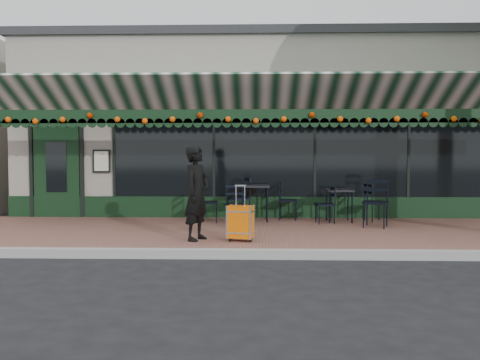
{
  "coord_description": "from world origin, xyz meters",
  "views": [
    {
      "loc": [
        -0.01,
        -8.11,
        1.68
      ],
      "look_at": [
        -0.31,
        1.6,
        1.17
      ],
      "focal_mm": 38.0,
      "sensor_mm": 36.0,
      "label": 1
    }
  ],
  "objects_px": {
    "woman": "(197,193)",
    "cafe_table_a": "(339,193)",
    "suitcase": "(240,223)",
    "chair_a_left": "(325,205)",
    "chair_a_right": "(376,202)",
    "chair_b_right": "(288,201)",
    "chair_b_left": "(238,199)",
    "cafe_table_b": "(255,189)",
    "chair_b_front": "(236,205)",
    "chair_solo": "(208,203)",
    "chair_a_front": "(376,203)"
  },
  "relations": [
    {
      "from": "chair_b_front",
      "to": "chair_solo",
      "type": "distance_m",
      "value": 0.86
    },
    {
      "from": "chair_a_front",
      "to": "chair_b_left",
      "type": "relative_size",
      "value": 1.0
    },
    {
      "from": "suitcase",
      "to": "chair_a_left",
      "type": "height_order",
      "value": "suitcase"
    },
    {
      "from": "chair_b_front",
      "to": "chair_b_left",
      "type": "bearing_deg",
      "value": 77.52
    },
    {
      "from": "suitcase",
      "to": "chair_a_front",
      "type": "height_order",
      "value": "chair_a_front"
    },
    {
      "from": "cafe_table_a",
      "to": "chair_a_right",
      "type": "bearing_deg",
      "value": 3.39
    },
    {
      "from": "chair_a_right",
      "to": "chair_b_front",
      "type": "bearing_deg",
      "value": 89.5
    },
    {
      "from": "cafe_table_a",
      "to": "chair_a_right",
      "type": "xyz_separation_m",
      "value": [
        0.83,
        0.05,
        -0.22
      ]
    },
    {
      "from": "cafe_table_b",
      "to": "chair_solo",
      "type": "xyz_separation_m",
      "value": [
        -1.03,
        -0.25,
        -0.31
      ]
    },
    {
      "from": "suitcase",
      "to": "chair_a_right",
      "type": "xyz_separation_m",
      "value": [
        2.98,
        2.66,
        0.11
      ]
    },
    {
      "from": "woman",
      "to": "chair_solo",
      "type": "xyz_separation_m",
      "value": [
        -0.02,
        2.36,
        -0.41
      ]
    },
    {
      "from": "chair_a_left",
      "to": "chair_a_right",
      "type": "bearing_deg",
      "value": 99.04
    },
    {
      "from": "woman",
      "to": "chair_a_left",
      "type": "bearing_deg",
      "value": -25.56
    },
    {
      "from": "chair_b_right",
      "to": "chair_b_front",
      "type": "distance_m",
      "value": 1.55
    },
    {
      "from": "cafe_table_a",
      "to": "chair_a_front",
      "type": "bearing_deg",
      "value": -54.2
    },
    {
      "from": "chair_a_right",
      "to": "chair_b_right",
      "type": "xyz_separation_m",
      "value": [
        -1.96,
        0.23,
        0.01
      ]
    },
    {
      "from": "cafe_table_a",
      "to": "chair_solo",
      "type": "bearing_deg",
      "value": -176.65
    },
    {
      "from": "cafe_table_b",
      "to": "chair_b_front",
      "type": "xyz_separation_m",
      "value": [
        -0.4,
        -0.83,
        -0.3
      ]
    },
    {
      "from": "suitcase",
      "to": "chair_a_right",
      "type": "distance_m",
      "value": 3.99
    },
    {
      "from": "chair_b_front",
      "to": "chair_a_left",
      "type": "bearing_deg",
      "value": 3.03
    },
    {
      "from": "chair_a_front",
      "to": "chair_b_left",
      "type": "xyz_separation_m",
      "value": [
        -2.88,
        0.87,
        0.0
      ]
    },
    {
      "from": "chair_a_right",
      "to": "chair_a_front",
      "type": "xyz_separation_m",
      "value": [
        -0.22,
        -0.9,
        0.07
      ]
    },
    {
      "from": "chair_a_right",
      "to": "chair_b_right",
      "type": "bearing_deg",
      "value": 68.4
    },
    {
      "from": "chair_a_right",
      "to": "woman",
      "type": "bearing_deg",
      "value": 109.72
    },
    {
      "from": "woman",
      "to": "chair_a_front",
      "type": "bearing_deg",
      "value": -41.32
    },
    {
      "from": "cafe_table_a",
      "to": "chair_solo",
      "type": "xyz_separation_m",
      "value": [
        -2.93,
        -0.17,
        -0.22
      ]
    },
    {
      "from": "chair_b_right",
      "to": "chair_b_left",
      "type": "bearing_deg",
      "value": 109.75
    },
    {
      "from": "cafe_table_b",
      "to": "woman",
      "type": "bearing_deg",
      "value": -111.22
    },
    {
      "from": "woman",
      "to": "chair_b_right",
      "type": "relative_size",
      "value": 1.9
    },
    {
      "from": "chair_a_left",
      "to": "chair_solo",
      "type": "distance_m",
      "value": 2.58
    },
    {
      "from": "cafe_table_a",
      "to": "cafe_table_b",
      "type": "height_order",
      "value": "cafe_table_b"
    },
    {
      "from": "chair_b_front",
      "to": "chair_a_front",
      "type": "bearing_deg",
      "value": -12.38
    },
    {
      "from": "cafe_table_a",
      "to": "chair_a_left",
      "type": "height_order",
      "value": "chair_a_left"
    },
    {
      "from": "chair_b_right",
      "to": "chair_solo",
      "type": "bearing_deg",
      "value": 110.89
    },
    {
      "from": "cafe_table_a",
      "to": "chair_b_left",
      "type": "distance_m",
      "value": 2.27
    },
    {
      "from": "cafe_table_a",
      "to": "chair_b_front",
      "type": "distance_m",
      "value": 2.42
    },
    {
      "from": "cafe_table_b",
      "to": "chair_b_front",
      "type": "relative_size",
      "value": 0.94
    },
    {
      "from": "cafe_table_b",
      "to": "chair_a_front",
      "type": "height_order",
      "value": "chair_a_front"
    },
    {
      "from": "woman",
      "to": "chair_b_left",
      "type": "bearing_deg",
      "value": 8.91
    },
    {
      "from": "woman",
      "to": "chair_solo",
      "type": "relative_size",
      "value": 1.94
    },
    {
      "from": "chair_a_left",
      "to": "suitcase",
      "type": "bearing_deg",
      "value": -44.41
    },
    {
      "from": "woman",
      "to": "chair_a_left",
      "type": "relative_size",
      "value": 2.06
    },
    {
      "from": "chair_a_front",
      "to": "chair_solo",
      "type": "height_order",
      "value": "chair_a_front"
    },
    {
      "from": "chair_a_right",
      "to": "chair_b_left",
      "type": "bearing_deg",
      "value": 75.67
    },
    {
      "from": "woman",
      "to": "cafe_table_a",
      "type": "relative_size",
      "value": 2.3
    },
    {
      "from": "chair_a_left",
      "to": "chair_b_left",
      "type": "xyz_separation_m",
      "value": [
        -1.91,
        0.31,
        0.1
      ]
    },
    {
      "from": "cafe_table_b",
      "to": "chair_b_left",
      "type": "height_order",
      "value": "chair_b_left"
    },
    {
      "from": "cafe_table_b",
      "to": "chair_a_left",
      "type": "bearing_deg",
      "value": -13.47
    },
    {
      "from": "cafe_table_b",
      "to": "chair_solo",
      "type": "bearing_deg",
      "value": -166.26
    },
    {
      "from": "suitcase",
      "to": "chair_b_right",
      "type": "xyz_separation_m",
      "value": [
        1.02,
        2.89,
        0.11
      ]
    }
  ]
}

